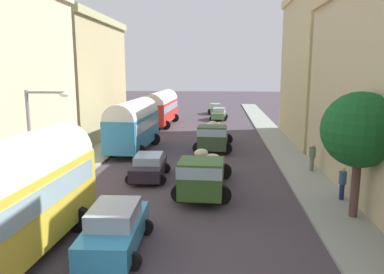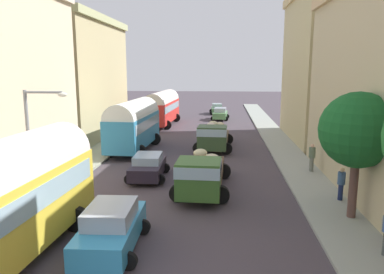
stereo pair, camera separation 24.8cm
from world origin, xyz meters
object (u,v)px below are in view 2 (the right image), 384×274
car_1 (217,109)px  car_3 (148,166)px  parked_bus_0 (1,198)px  parked_bus_2 (162,107)px  parked_bus_1 (134,123)px  pedestrian_1 (341,183)px  cargo_truck_1 (214,136)px  pedestrian_3 (312,157)px  car_2 (111,228)px  cargo_truck_0 (202,173)px  streetlamp_near (35,137)px  car_0 (220,114)px

car_1 → car_3: bearing=-96.1°
parked_bus_0 → parked_bus_2: bearing=89.9°
parked_bus_1 → pedestrian_1: parked_bus_1 is taller
parked_bus_1 → car_1: (6.17, 25.37, -1.48)m
cargo_truck_1 → car_3: bearing=-114.1°
pedestrian_1 → pedestrian_3: bearing=92.3°
parked_bus_0 → pedestrian_3: (12.67, 12.13, -1.27)m
car_2 → cargo_truck_0: bearing=65.5°
car_1 → pedestrian_3: (6.50, -30.92, 0.32)m
car_2 → pedestrian_3: bearing=48.6°
cargo_truck_1 → parked_bus_2: bearing=116.0°
car_2 → pedestrian_3: 14.38m
parked_bus_2 → streetlamp_near: streetlamp_near is taller
car_1 → car_2: car_2 is taller
car_0 → parked_bus_2: bearing=-141.2°
parked_bus_2 → cargo_truck_0: bearing=-75.8°
pedestrian_1 → car_2: bearing=-149.9°
parked_bus_2 → parked_bus_1: bearing=-90.1°
car_0 → pedestrian_3: pedestrian_3 is taller
car_1 → car_3: (-3.49, -32.84, -0.01)m
car_2 → pedestrian_3: pedestrian_3 is taller
parked_bus_0 → car_0: size_ratio=2.28×
parked_bus_2 → pedestrian_1: 27.59m
parked_bus_2 → car_2: size_ratio=2.32×
cargo_truck_1 → car_2: size_ratio=1.59×
parked_bus_1 → pedestrian_3: bearing=-23.7°
car_2 → streetlamp_near: size_ratio=0.77×
parked_bus_2 → car_2: bearing=-84.1°
car_2 → car_3: size_ratio=1.07×
cargo_truck_0 → cargo_truck_1: bearing=88.4°
parked_bus_0 → streetlamp_near: bearing=105.4°
cargo_truck_0 → pedestrian_3: bearing=34.1°
parked_bus_0 → car_2: 3.75m
parked_bus_0 → pedestrian_1: (12.88, 6.98, -1.33)m
parked_bus_1 → car_0: 20.26m
cargo_truck_0 → streetlamp_near: 8.22m
car_2 → car_3: bearing=93.1°
parked_bus_1 → pedestrian_3: parked_bus_1 is taller
cargo_truck_1 → car_2: bearing=-100.6°
cargo_truck_0 → pedestrian_1: cargo_truck_0 is taller
car_2 → pedestrian_3: size_ratio=2.27×
car_3 → parked_bus_2: bearing=97.1°
car_3 → car_1: bearing=83.9°
car_0 → streetlamp_near: 32.90m
parked_bus_0 → pedestrian_1: bearing=28.4°
pedestrian_3 → streetlamp_near: bearing=-152.9°
parked_bus_1 → cargo_truck_0: (6.05, -10.02, -1.09)m
parked_bus_2 → streetlamp_near: 26.47m
cargo_truck_1 → parked_bus_1: bearing=-173.4°
cargo_truck_0 → car_0: 29.10m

